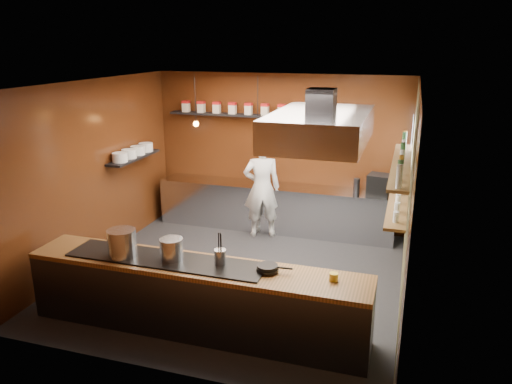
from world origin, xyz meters
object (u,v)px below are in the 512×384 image
at_px(stockpot_large, 122,243).
at_px(chef, 262,188).
at_px(stockpot_small, 172,249).
at_px(espresso_machine, 379,185).
at_px(extractor_hood, 320,127).

height_order(stockpot_large, chef, chef).
bearing_deg(stockpot_large, chef, 76.74).
relative_size(stockpot_small, chef, 0.16).
xyz_separation_m(stockpot_large, stockpot_small, (0.65, 0.10, -0.04)).
height_order(stockpot_small, espresso_machine, espresso_machine).
distance_m(extractor_hood, stockpot_large, 2.95).
bearing_deg(extractor_hood, espresso_machine, 75.31).
relative_size(stockpot_large, stockpot_small, 1.24).
bearing_deg(espresso_machine, chef, -161.53).
bearing_deg(espresso_machine, extractor_hood, -95.49).
relative_size(stockpot_large, espresso_machine, 0.95).
distance_m(stockpot_small, chef, 3.38).
distance_m(extractor_hood, chef, 3.05).
xyz_separation_m(extractor_hood, chef, (-1.44, 2.18, -1.56)).
relative_size(stockpot_small, espresso_machine, 0.77).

